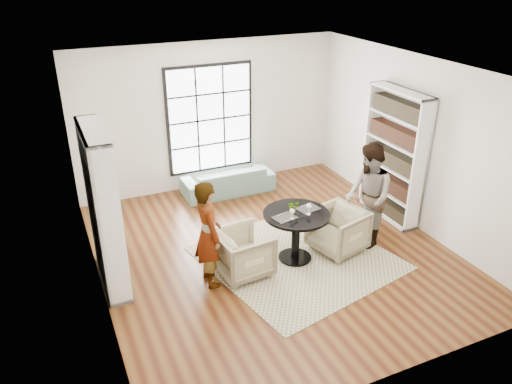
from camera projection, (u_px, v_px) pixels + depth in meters
name	position (u px, v px, depth m)	size (l,w,h in m)	color
ground	(273.00, 252.00, 8.32)	(6.00, 6.00, 0.00)	brown
room_shell	(260.00, 171.00, 8.22)	(6.00, 6.01, 6.00)	silver
rug	(297.00, 258.00, 8.14)	(2.70, 2.70, 0.01)	tan
pedestal_table	(296.00, 226.00, 7.87)	(1.05, 1.05, 0.84)	black
sofa	(228.00, 180.00, 10.28)	(1.87, 0.73, 0.54)	slate
armchair_left	(243.00, 253.00, 7.62)	(0.77, 0.80, 0.73)	tan
armchair_right	(338.00, 230.00, 8.22)	(0.79, 0.81, 0.74)	tan
person_left	(208.00, 234.00, 7.22)	(0.60, 0.40, 1.66)	gray
person_right	(368.00, 196.00, 8.20)	(0.86, 0.67, 1.77)	gray
placemat_left	(285.00, 218.00, 7.64)	(0.34, 0.26, 0.01)	black
placemat_right	(308.00, 208.00, 7.91)	(0.34, 0.26, 0.01)	black
cutlery_left	(285.00, 217.00, 7.63)	(0.14, 0.22, 0.01)	silver
cutlery_right	(308.00, 208.00, 7.90)	(0.14, 0.22, 0.01)	silver
wine_glass_left	(292.00, 212.00, 7.55)	(0.08, 0.08, 0.17)	silver
wine_glass_right	(309.00, 207.00, 7.68)	(0.08, 0.08, 0.19)	silver
flower_centerpiece	(293.00, 207.00, 7.77)	(0.17, 0.15, 0.19)	gray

